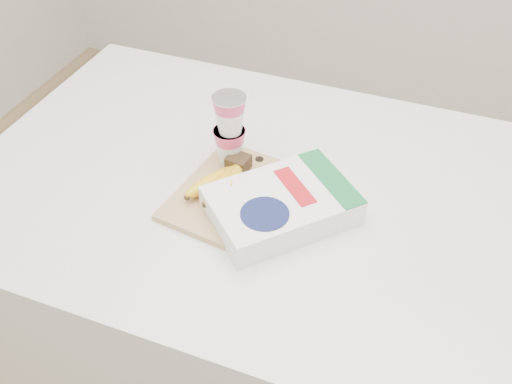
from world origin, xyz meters
TOP-DOWN VIEW (x-y plane):
  - room at (0.00, 0.00)m, footprint 4.00×4.00m
  - table at (0.00, 0.00)m, footprint 1.36×0.91m
  - cutting_board at (-0.05, -0.06)m, footprint 0.26×0.32m
  - bananas at (-0.07, -0.06)m, footprint 0.13×0.18m
  - yogurt_stack at (-0.09, 0.03)m, footprint 0.08×0.08m
  - cereal_box at (0.07, -0.08)m, footprint 0.34×0.35m

SIDE VIEW (x-z plane):
  - table at x=0.00m, z-range 0.00..1.02m
  - cutting_board at x=-0.05m, z-range 1.02..1.03m
  - cereal_box at x=0.07m, z-range 1.02..1.08m
  - bananas at x=-0.07m, z-range 1.03..1.09m
  - yogurt_stack at x=-0.09m, z-range 1.04..1.22m
  - room at x=0.00m, z-range -0.65..3.35m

